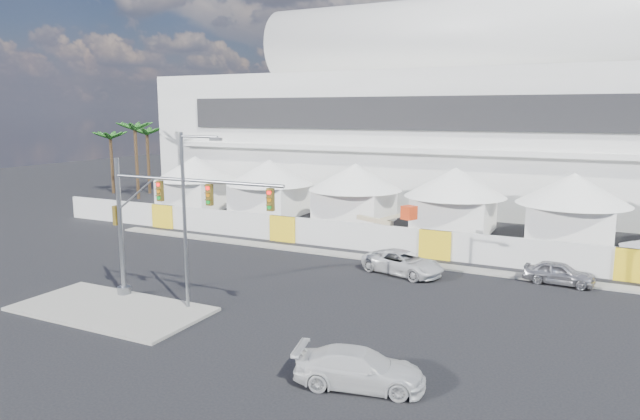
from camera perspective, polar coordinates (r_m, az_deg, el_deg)
The scene contains 12 objects.
ground at distance 29.68m, azimuth -7.71°, elevation -9.92°, with size 160.00×160.00×0.00m, color black.
median_island at distance 31.24m, azimuth -20.17°, elevation -9.29°, with size 10.00×5.00×0.15m, color gray.
stadium at distance 64.93m, azimuth 20.37°, elevation 8.76°, with size 80.00×24.80×21.98m.
tent_row at distance 49.94m, azimuth 8.30°, elevation 1.87°, with size 53.40×8.40×5.40m.
hoarding_fence at distance 39.83m, azimuth 11.47°, elevation -3.40°, with size 70.00×0.25×2.00m, color silver.
palm_cluster at distance 72.10m, azimuth -16.87°, elevation 6.96°, with size 10.60×10.60×8.55m.
sedan_silver at distance 36.28m, azimuth 22.79°, elevation -5.83°, with size 3.94×1.58×1.34m, color #9C9CA0.
pickup_curb at distance 35.87m, azimuth 8.30°, elevation -5.24°, with size 5.18×2.39×1.44m, color silver.
pickup_near at distance 21.71m, azimuth 3.98°, elevation -15.52°, with size 4.82×1.96×1.40m, color silver.
traffic_mast at distance 30.75m, azimuth -16.49°, elevation -1.19°, with size 10.53×0.72×7.43m.
streetlight_median at distance 28.90m, azimuth -13.08°, elevation 0.10°, with size 2.45×0.25×8.84m.
boom_lift at distance 43.86m, azimuth 5.19°, elevation -2.13°, with size 7.01×2.80×3.43m.
Camera 1 is at (15.82, -23.04, 9.99)m, focal length 32.00 mm.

